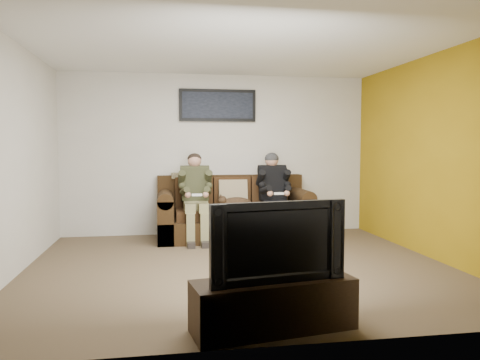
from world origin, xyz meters
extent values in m
plane|color=brown|center=(0.00, 0.00, 0.00)|extent=(5.00, 5.00, 0.00)
plane|color=silver|center=(0.00, 0.00, 2.60)|extent=(5.00, 5.00, 0.00)
plane|color=beige|center=(0.00, 2.25, 1.30)|extent=(5.00, 0.00, 5.00)
plane|color=beige|center=(0.00, -2.25, 1.30)|extent=(5.00, 0.00, 5.00)
plane|color=beige|center=(-2.50, 0.00, 1.30)|extent=(0.00, 4.50, 4.50)
plane|color=beige|center=(2.50, 0.00, 1.30)|extent=(0.00, 4.50, 4.50)
plane|color=#A27D10|center=(2.49, 0.00, 1.30)|extent=(0.00, 4.50, 4.50)
cube|color=black|center=(0.20, 1.75, 0.16)|extent=(2.36, 1.02, 0.32)
cube|color=black|center=(0.20, 2.15, 0.64)|extent=(2.36, 0.21, 0.64)
cube|color=black|center=(-0.86, 1.75, 0.32)|extent=(0.24, 1.02, 0.64)
cube|color=black|center=(1.26, 1.75, 0.32)|extent=(0.24, 1.02, 0.64)
cylinder|color=black|center=(-0.86, 1.75, 0.64)|extent=(0.24, 1.02, 0.24)
cylinder|color=black|center=(1.26, 1.75, 0.64)|extent=(0.24, 1.02, 0.24)
cube|color=#3B2412|center=(-0.41, 1.70, 0.40)|extent=(0.59, 0.64, 0.15)
cube|color=#3B2412|center=(-0.41, 2.00, 0.71)|extent=(0.59, 0.15, 0.47)
cube|color=#3B2412|center=(0.20, 1.70, 0.40)|extent=(0.59, 0.64, 0.15)
cube|color=#3B2412|center=(0.20, 2.00, 0.71)|extent=(0.59, 0.15, 0.47)
cube|color=#3B2412|center=(0.81, 1.70, 0.40)|extent=(0.59, 0.64, 0.15)
cube|color=#3B2412|center=(0.81, 2.00, 0.71)|extent=(0.59, 0.15, 0.47)
cube|color=#978463|center=(0.20, 1.88, 0.69)|extent=(0.45, 0.22, 0.45)
cube|color=gray|center=(-0.52, 2.13, 0.97)|extent=(0.48, 0.24, 0.09)
cube|color=#898356|center=(-0.41, 1.66, 0.54)|extent=(0.36, 0.30, 0.14)
cube|color=#353721|center=(-0.41, 1.76, 0.84)|extent=(0.40, 0.30, 0.53)
cylinder|color=#353721|center=(-0.41, 1.78, 1.05)|extent=(0.44, 0.18, 0.18)
sphere|color=tan|center=(-0.41, 1.80, 1.21)|extent=(0.21, 0.21, 0.21)
cube|color=#898356|center=(-0.51, 1.46, 0.53)|extent=(0.15, 0.42, 0.13)
cube|color=#898356|center=(-0.31, 1.46, 0.53)|extent=(0.15, 0.42, 0.13)
cube|color=#898356|center=(-0.51, 1.26, 0.24)|extent=(0.12, 0.13, 0.47)
cube|color=#898356|center=(-0.31, 1.26, 0.24)|extent=(0.12, 0.13, 0.47)
cube|color=black|center=(-0.51, 1.18, 0.04)|extent=(0.11, 0.26, 0.08)
cube|color=black|center=(-0.31, 1.18, 0.04)|extent=(0.11, 0.26, 0.08)
cylinder|color=#353721|center=(-0.61, 1.69, 0.94)|extent=(0.11, 0.30, 0.28)
cylinder|color=#353721|center=(-0.21, 1.69, 0.94)|extent=(0.11, 0.30, 0.28)
cylinder|color=#353721|center=(-0.58, 1.47, 0.78)|extent=(0.14, 0.32, 0.15)
cylinder|color=#353721|center=(-0.24, 1.47, 0.78)|extent=(0.14, 0.32, 0.15)
sphere|color=tan|center=(-0.54, 1.35, 0.73)|extent=(0.09, 0.09, 0.09)
sphere|color=tan|center=(-0.28, 1.35, 0.73)|extent=(0.09, 0.09, 0.09)
cube|color=white|center=(-0.41, 1.33, 0.73)|extent=(0.15, 0.04, 0.03)
ellipsoid|color=black|center=(-0.41, 1.82, 1.24)|extent=(0.22, 0.22, 0.17)
cube|color=black|center=(0.81, 1.66, 0.54)|extent=(0.36, 0.30, 0.14)
cube|color=black|center=(0.81, 1.76, 0.84)|extent=(0.40, 0.30, 0.53)
cylinder|color=black|center=(0.81, 1.78, 1.05)|extent=(0.44, 0.18, 0.18)
sphere|color=tan|center=(0.81, 1.80, 1.21)|extent=(0.21, 0.21, 0.21)
cube|color=black|center=(0.71, 1.46, 0.53)|extent=(0.15, 0.42, 0.13)
cube|color=black|center=(0.91, 1.46, 0.53)|extent=(0.15, 0.42, 0.13)
cube|color=black|center=(0.71, 1.26, 0.24)|extent=(0.12, 0.13, 0.47)
cube|color=black|center=(0.91, 1.26, 0.24)|extent=(0.12, 0.13, 0.47)
cube|color=black|center=(0.71, 1.18, 0.04)|extent=(0.11, 0.26, 0.08)
cube|color=black|center=(0.91, 1.18, 0.04)|extent=(0.11, 0.26, 0.08)
cylinder|color=black|center=(0.61, 1.69, 0.94)|extent=(0.11, 0.30, 0.28)
cylinder|color=black|center=(1.01, 1.69, 0.94)|extent=(0.11, 0.30, 0.28)
cylinder|color=black|center=(0.64, 1.47, 0.78)|extent=(0.14, 0.32, 0.15)
cylinder|color=black|center=(0.98, 1.47, 0.78)|extent=(0.14, 0.32, 0.15)
sphere|color=tan|center=(0.68, 1.35, 0.73)|extent=(0.09, 0.09, 0.09)
sphere|color=tan|center=(0.94, 1.35, 0.73)|extent=(0.09, 0.09, 0.09)
cube|color=white|center=(0.81, 1.33, 0.73)|extent=(0.15, 0.04, 0.03)
ellipsoid|color=black|center=(0.81, 1.80, 1.24)|extent=(0.22, 0.22, 0.19)
ellipsoid|color=#452E1B|center=(0.21, 1.58, 0.57)|extent=(0.47, 0.26, 0.19)
sphere|color=#452E1B|center=(-0.01, 1.55, 0.62)|extent=(0.14, 0.14, 0.14)
cone|color=#452E1B|center=(-0.03, 1.51, 0.69)|extent=(0.04, 0.04, 0.04)
cone|color=#452E1B|center=(-0.03, 1.58, 0.69)|extent=(0.04, 0.04, 0.04)
cylinder|color=#452E1B|center=(0.45, 1.63, 0.53)|extent=(0.26, 0.13, 0.08)
cube|color=black|center=(0.00, 2.22, 2.10)|extent=(1.25, 0.04, 0.52)
cube|color=black|center=(0.00, 2.19, 2.10)|extent=(1.15, 0.01, 0.42)
cube|color=black|center=(-0.06, -1.95, 0.20)|extent=(1.32, 0.60, 0.40)
imported|color=black|center=(-0.06, -1.95, 0.71)|extent=(1.08, 0.31, 0.62)
camera|label=1|loc=(-0.89, -5.41, 1.42)|focal=35.00mm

